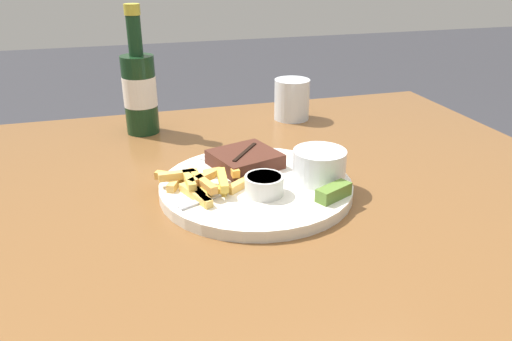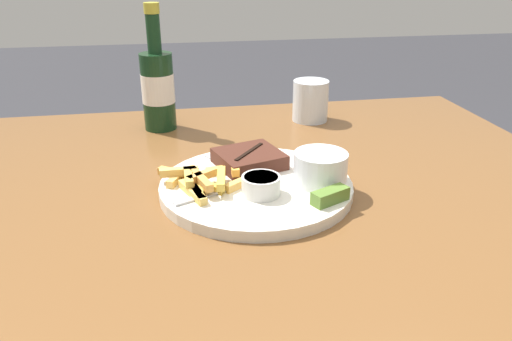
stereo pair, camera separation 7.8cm
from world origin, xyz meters
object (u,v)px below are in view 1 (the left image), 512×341
Objects in this scene: pickle_spear at (334,192)px; steak_portion at (246,159)px; dinner_plate at (256,187)px; beer_bottle at (140,89)px; coleslaw_cup at (319,163)px; fork_utensil at (215,196)px; dipping_sauce_cup at (266,184)px; drinking_glass at (292,99)px; knife_utensil at (244,171)px.

steak_portion is at bearing 120.98° from pickle_spear.
dinner_plate is 1.17× the size of beer_bottle.
fork_utensil is (-0.17, -0.01, -0.03)m from coleslaw_cup.
pickle_spear is (0.09, -0.15, -0.00)m from steak_portion.
dipping_sauce_cup is (0.00, -0.11, 0.00)m from steak_portion.
dipping_sauce_cup is 0.10m from pickle_spear.
drinking_glass reaches higher than dipping_sauce_cup.
pickle_spear is at bearing -42.37° from dinner_plate.
steak_portion is 0.18m from pickle_spear.
dinner_plate is at bearing -118.20° from drinking_glass.
coleslaw_cup reaches higher than steak_portion.
fork_utensil is 0.86× the size of knife_utensil.
knife_utensil is (0.06, 0.07, 0.00)m from fork_utensil.
dinner_plate is 0.08m from fork_utensil.
beer_bottle reaches higher than dipping_sauce_cup.
coleslaw_cup reaches higher than pickle_spear.
coleslaw_cup is (0.10, -0.02, 0.04)m from dinner_plate.
steak_portion is 0.11m from dipping_sauce_cup.
coleslaw_cup is at bearing -10.85° from dinner_plate.
steak_portion is 2.17× the size of dipping_sauce_cup.
drinking_glass reaches higher than knife_utensil.
beer_bottle is at bearing 179.81° from drinking_glass.
knife_utensil is at bearing 98.51° from dipping_sauce_cup.
dipping_sauce_cup is 0.23× the size of beer_bottle.
dinner_plate is 0.04m from knife_utensil.
drinking_glass is (0.19, 0.30, 0.02)m from knife_utensil.
dinner_plate is 3.37× the size of drinking_glass.
pickle_spear is at bearing -173.20° from knife_utensil.
fork_utensil is at bearing -156.07° from dinner_plate.
drinking_glass is at bearing 31.63° from fork_utensil.
dipping_sauce_cup reaches higher than fork_utensil.
steak_portion is 0.86× the size of knife_utensil.
knife_utensil reaches higher than fork_utensil.
steak_portion is 0.99× the size of fork_utensil.
pickle_spear is 0.44m from drinking_glass.
knife_utensil is (-0.01, 0.04, 0.01)m from dinner_plate.
dinner_plate is 0.05m from dipping_sauce_cup.
dipping_sauce_cup reaches higher than dinner_plate.
beer_bottle is 0.34m from drinking_glass.
coleslaw_cup is at bearing -41.80° from steak_portion.
dipping_sauce_cup is 0.94× the size of pickle_spear.
coleslaw_cup is at bearing -19.37° from fork_utensil.
dinner_plate is 2.41× the size of steak_portion.
steak_portion is 0.13m from coleslaw_cup.
coleslaw_cup is 0.57× the size of knife_utensil.
drinking_glass is at bearing -0.19° from beer_bottle.
steak_portion is at bearing -61.32° from beer_bottle.
steak_portion is 0.32m from beer_bottle.
steak_portion is (0.00, 0.07, 0.02)m from dinner_plate.
steak_portion reaches higher than dinner_plate.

